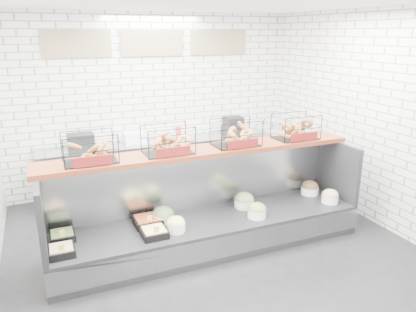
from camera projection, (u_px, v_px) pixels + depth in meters
name	position (u px, v px, depth m)	size (l,w,h in m)	color
ground	(219.00, 257.00, 5.02)	(5.50, 5.50, 0.00)	black
room_shell	(200.00, 85.00, 4.95)	(5.02, 5.51, 3.01)	white
display_case	(209.00, 222.00, 5.23)	(4.00, 0.90, 1.20)	black
bagel_shelf	(203.00, 140.00, 5.08)	(4.10, 0.50, 0.40)	#522011
prep_counter	(161.00, 165.00, 7.02)	(4.00, 0.60, 1.20)	#93969B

